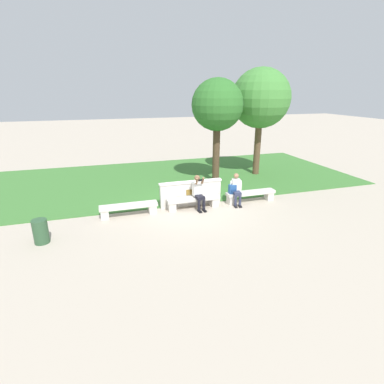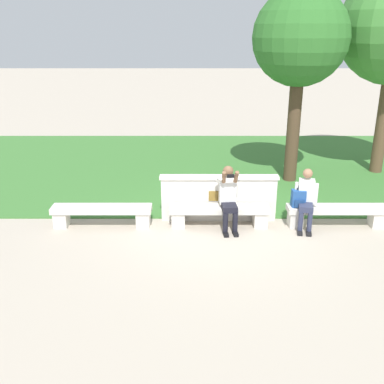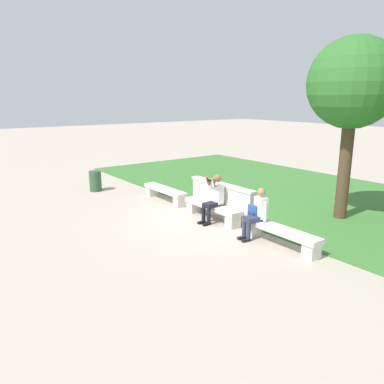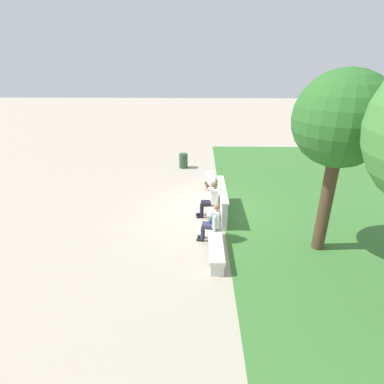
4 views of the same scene
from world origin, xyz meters
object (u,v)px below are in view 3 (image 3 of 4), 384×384
(person_distant, at_px, (257,212))
(bench_mid, at_px, (280,234))
(bench_main, at_px, (165,192))
(backpack, at_px, (254,212))
(bench_near, at_px, (212,209))
(person_photographer, at_px, (214,196))
(tree_behind_wall, at_px, (353,85))
(trash_bin, at_px, (95,181))

(person_distant, bearing_deg, bench_mid, 5.34)
(bench_main, relative_size, backpack, 4.89)
(bench_near, height_order, person_distant, person_distant)
(person_photographer, distance_m, person_distant, 1.61)
(tree_behind_wall, bearing_deg, bench_main, -146.66)
(bench_main, height_order, person_distant, person_distant)
(person_distant, bearing_deg, backpack, 159.19)
(trash_bin, bearing_deg, backpack, 10.67)
(person_distant, relative_size, tree_behind_wall, 0.25)
(bench_main, xyz_separation_m, person_distant, (4.26, -0.07, 0.37))
(bench_near, xyz_separation_m, bench_mid, (2.48, 0.00, 0.00))
(person_photographer, distance_m, trash_bin, 5.54)
(bench_near, relative_size, person_distant, 1.66)
(bench_near, bearing_deg, backpack, -0.39)
(backpack, bearing_deg, bench_main, 179.84)
(bench_mid, bearing_deg, trash_bin, -170.39)
(bench_mid, bearing_deg, tree_behind_wall, 96.90)
(bench_main, relative_size, tree_behind_wall, 0.42)
(bench_mid, xyz_separation_m, person_photographer, (-2.30, -0.08, 0.43))
(bench_mid, bearing_deg, bench_main, 180.00)
(bench_mid, distance_m, backpack, 0.90)
(bench_main, bearing_deg, person_photographer, -1.67)
(person_photographer, bearing_deg, person_distant, 0.44)
(person_photographer, height_order, tree_behind_wall, tree_behind_wall)
(person_distant, distance_m, trash_bin, 7.11)
(bench_main, xyz_separation_m, backpack, (4.12, -0.01, 0.32))
(person_distant, xyz_separation_m, backpack, (-0.14, 0.05, -0.05))
(backpack, relative_size, tree_behind_wall, 0.09)
(bench_mid, bearing_deg, backpack, -179.23)
(person_photographer, bearing_deg, bench_mid, 1.92)
(bench_mid, bearing_deg, person_photographer, -178.08)
(bench_near, xyz_separation_m, tree_behind_wall, (2.11, 3.02, 3.39))
(bench_mid, height_order, person_photographer, person_photographer)
(backpack, distance_m, trash_bin, 6.98)
(bench_main, height_order, trash_bin, trash_bin)
(bench_near, distance_m, person_distant, 1.82)
(person_distant, bearing_deg, tree_behind_wall, 83.88)
(tree_behind_wall, bearing_deg, person_photographer, -122.04)
(person_photographer, relative_size, tree_behind_wall, 0.27)
(tree_behind_wall, bearing_deg, bench_mid, -83.10)
(person_distant, height_order, trash_bin, person_distant)
(bench_main, xyz_separation_m, tree_behind_wall, (4.59, 3.02, 3.39))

